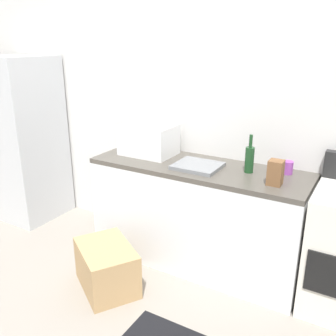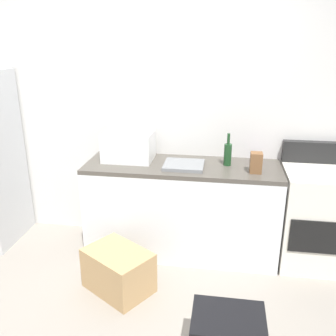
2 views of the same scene
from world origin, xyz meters
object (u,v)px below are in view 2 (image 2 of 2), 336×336
at_px(microwave, 129,146).
at_px(wine_bottle, 228,154).
at_px(knife_block, 256,163).
at_px(cardboard_box_medium, 118,270).
at_px(coffee_mug, 256,157).
at_px(stove_oven, 314,216).

distance_m(microwave, wine_bottle, 0.93).
xyz_separation_m(microwave, knife_block, (1.18, -0.18, -0.05)).
height_order(microwave, knife_block, microwave).
bearing_deg(knife_block, wine_bottle, 146.83).
relative_size(microwave, cardboard_box_medium, 0.86).
distance_m(coffee_mug, knife_block, 0.28).
bearing_deg(stove_oven, microwave, 177.83).
xyz_separation_m(knife_block, cardboard_box_medium, (-1.10, -0.58, -0.81)).
xyz_separation_m(microwave, wine_bottle, (0.93, -0.02, -0.03)).
xyz_separation_m(coffee_mug, cardboard_box_medium, (-1.12, -0.86, -0.77)).
bearing_deg(knife_block, microwave, 171.45).
bearing_deg(wine_bottle, cardboard_box_medium, -139.09).
distance_m(wine_bottle, coffee_mug, 0.30).
xyz_separation_m(coffee_mug, knife_block, (-0.02, -0.27, 0.04)).
xyz_separation_m(microwave, cardboard_box_medium, (0.08, -0.76, -0.86)).
height_order(stove_oven, microwave, microwave).
height_order(microwave, cardboard_box_medium, microwave).
height_order(stove_oven, knife_block, stove_oven).
xyz_separation_m(stove_oven, coffee_mug, (-0.54, 0.16, 0.48)).
relative_size(stove_oven, knife_block, 6.11).
bearing_deg(wine_bottle, stove_oven, -3.41).
distance_m(stove_oven, microwave, 1.84).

